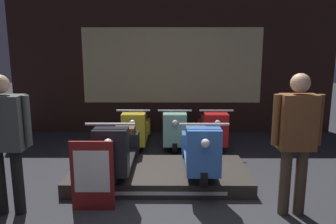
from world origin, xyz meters
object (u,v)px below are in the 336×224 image
(person_right_browsing, at_px, (296,134))
(scooter_backrow_2, at_px, (212,130))
(scooter_backrow_0, at_px, (137,130))
(scooter_backrow_1, at_px, (174,130))
(scooter_display_left, at_px, (118,149))
(scooter_display_right, at_px, (199,149))
(person_left_browsing, at_px, (4,133))
(price_sign_board, at_px, (92,176))

(person_right_browsing, bearing_deg, scooter_backrow_2, 101.81)
(scooter_backrow_0, height_order, scooter_backrow_1, same)
(scooter_display_left, height_order, scooter_display_right, same)
(person_right_browsing, bearing_deg, scooter_backrow_0, 126.77)
(person_left_browsing, bearing_deg, person_right_browsing, 0.00)
(scooter_backrow_1, height_order, person_left_browsing, person_left_browsing)
(scooter_display_left, height_order, scooter_backrow_1, scooter_display_left)
(scooter_backrow_2, bearing_deg, price_sign_board, -123.04)
(person_left_browsing, bearing_deg, scooter_backrow_1, 54.88)
(person_left_browsing, distance_m, person_right_browsing, 3.34)
(scooter_backrow_0, xyz_separation_m, person_right_browsing, (2.12, -2.83, 0.67))
(person_left_browsing, xyz_separation_m, person_right_browsing, (3.34, 0.00, -0.01))
(scooter_backrow_0, height_order, scooter_backrow_2, same)
(scooter_display_left, distance_m, scooter_display_right, 1.17)
(scooter_display_right, distance_m, person_left_browsing, 2.54)
(scooter_backrow_1, height_order, person_right_browsing, person_right_browsing)
(scooter_backrow_1, xyz_separation_m, person_right_browsing, (1.35, -2.83, 0.67))
(scooter_backrow_2, distance_m, person_left_browsing, 4.01)
(scooter_backrow_0, relative_size, price_sign_board, 1.91)
(scooter_backrow_1, xyz_separation_m, scooter_backrow_2, (0.76, 0.00, 0.00))
(scooter_backrow_0, relative_size, scooter_backrow_2, 1.00)
(scooter_display_left, distance_m, scooter_backrow_2, 2.51)
(scooter_display_left, height_order, person_left_browsing, person_left_browsing)
(scooter_display_left, bearing_deg, scooter_backrow_1, 66.65)
(scooter_backrow_0, relative_size, person_left_browsing, 1.00)
(scooter_backrow_0, bearing_deg, scooter_backrow_1, 0.00)
(scooter_backrow_1, xyz_separation_m, price_sign_board, (-1.02, -2.75, 0.13))
(scooter_backrow_2, distance_m, price_sign_board, 3.28)
(scooter_backrow_0, distance_m, scooter_backrow_1, 0.76)
(scooter_display_right, xyz_separation_m, person_right_browsing, (1.02, -0.90, 0.47))
(person_left_browsing, bearing_deg, price_sign_board, 5.02)
(person_right_browsing, relative_size, price_sign_board, 1.93)
(person_right_browsing, xyz_separation_m, price_sign_board, (-2.38, 0.09, -0.54))
(scooter_display_right, bearing_deg, scooter_backrow_2, 77.51)
(scooter_display_left, height_order, person_right_browsing, person_right_browsing)
(scooter_backrow_2, bearing_deg, scooter_backrow_0, 180.00)
(scooter_backrow_1, relative_size, price_sign_board, 1.91)
(person_left_browsing, bearing_deg, scooter_display_right, 21.21)
(scooter_display_right, height_order, person_left_browsing, person_left_browsing)
(scooter_display_right, distance_m, scooter_backrow_1, 1.97)
(scooter_backrow_0, distance_m, scooter_backrow_2, 1.52)
(scooter_display_left, xyz_separation_m, scooter_backrow_2, (1.59, 1.93, -0.20))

